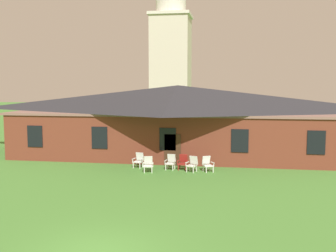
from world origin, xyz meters
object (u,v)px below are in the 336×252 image
at_px(lawn_chair_middle, 183,162).
at_px(lawn_chair_left_end, 171,162).
at_px(lawn_chair_right_end, 192,164).
at_px(lawn_chair_far_side, 207,164).
at_px(lawn_chair_by_porch, 139,160).
at_px(lawn_chair_near_door, 148,164).

bearing_deg(lawn_chair_middle, lawn_chair_left_end, -174.75).
xyz_separation_m(lawn_chair_left_end, lawn_chair_right_end, (1.42, -0.47, 0.00)).
bearing_deg(lawn_chair_left_end, lawn_chair_far_side, -7.51).
bearing_deg(lawn_chair_right_end, lawn_chair_by_porch, 168.81).
bearing_deg(lawn_chair_far_side, lawn_chair_right_end, -170.11).
xyz_separation_m(lawn_chair_near_door, lawn_chair_middle, (2.02, 1.05, 0.00)).
relative_size(lawn_chair_left_end, lawn_chair_middle, 1.00).
height_order(lawn_chair_near_door, lawn_chair_middle, same).
xyz_separation_m(lawn_chair_by_porch, lawn_chair_far_side, (4.46, -0.55, 0.00)).
height_order(lawn_chair_near_door, lawn_chair_right_end, same).
bearing_deg(lawn_chair_far_side, lawn_chair_left_end, 172.49).
height_order(lawn_chair_by_porch, lawn_chair_near_door, same).
distance_m(lawn_chair_right_end, lawn_chair_far_side, 0.92).
xyz_separation_m(lawn_chair_left_end, lawn_chair_far_side, (2.33, -0.31, 0.00)).
relative_size(lawn_chair_by_porch, lawn_chair_near_door, 1.00).
bearing_deg(lawn_chair_far_side, lawn_chair_near_door, -169.37).
bearing_deg(lawn_chair_near_door, lawn_chair_left_end, 38.06).
relative_size(lawn_chair_near_door, lawn_chair_left_end, 1.00).
bearing_deg(lawn_chair_by_porch, lawn_chair_left_end, -6.36).
distance_m(lawn_chair_by_porch, lawn_chair_near_door, 1.50).
xyz_separation_m(lawn_chair_by_porch, lawn_chair_left_end, (2.13, -0.24, 0.00)).
bearing_deg(lawn_chair_middle, lawn_chair_right_end, -39.40).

